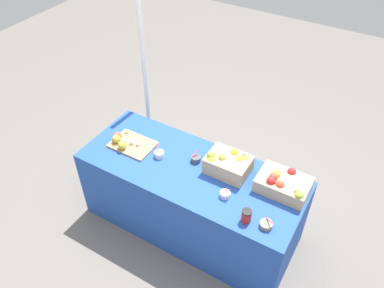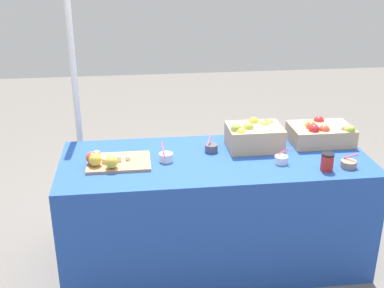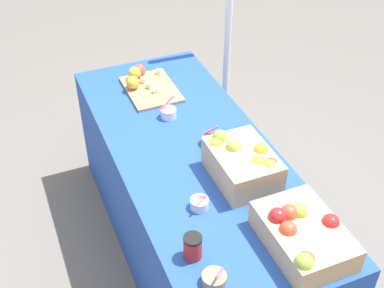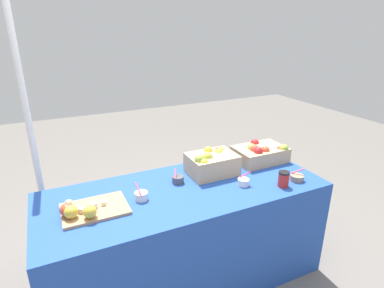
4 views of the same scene
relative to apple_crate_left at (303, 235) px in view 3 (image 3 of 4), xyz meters
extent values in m
plane|color=slate|center=(-0.73, -0.16, -0.81)|extent=(10.00, 10.00, 0.00)
cube|color=#234CAD|center=(-0.73, -0.16, -0.44)|extent=(1.90, 0.76, 0.74)
cube|color=tan|center=(0.00, 0.01, -0.01)|extent=(0.40, 0.28, 0.12)
sphere|color=#D14C33|center=(-0.01, -0.07, 0.05)|extent=(0.07, 0.07, 0.07)
sphere|color=#99B742|center=(0.15, -0.10, 0.05)|extent=(0.07, 0.07, 0.07)
sphere|color=red|center=(0.02, 0.11, 0.05)|extent=(0.07, 0.07, 0.07)
sphere|color=#D14C33|center=(-0.08, -0.02, 0.06)|extent=(0.07, 0.07, 0.07)
sphere|color=#D14C33|center=(0.13, -0.07, 0.03)|extent=(0.07, 0.07, 0.07)
sphere|color=red|center=(-0.08, -0.07, 0.06)|extent=(0.07, 0.07, 0.07)
sphere|color=#99B742|center=(-0.07, 0.02, 0.05)|extent=(0.07, 0.07, 0.07)
cube|color=tan|center=(-0.46, -0.03, 0.01)|extent=(0.35, 0.26, 0.15)
sphere|color=gold|center=(-0.57, -0.11, 0.07)|extent=(0.07, 0.07, 0.07)
sphere|color=gold|center=(-0.45, 0.05, 0.08)|extent=(0.07, 0.07, 0.07)
sphere|color=#99B742|center=(-0.34, 0.04, 0.06)|extent=(0.07, 0.07, 0.07)
sphere|color=#99B742|center=(-0.59, -0.08, 0.09)|extent=(0.07, 0.07, 0.07)
sphere|color=#B2C64C|center=(-0.51, -0.05, 0.08)|extent=(0.07, 0.07, 0.07)
sphere|color=gold|center=(-0.38, 0.01, 0.07)|extent=(0.07, 0.07, 0.07)
sphere|color=#B2332D|center=(-0.36, 0.05, 0.06)|extent=(0.07, 0.07, 0.07)
cube|color=tan|center=(-1.32, -0.17, -0.06)|extent=(0.38, 0.27, 0.02)
sphere|color=gold|center=(-1.46, -0.22, -0.01)|extent=(0.08, 0.08, 0.08)
cube|color=beige|center=(-1.40, -0.19, -0.03)|extent=(0.04, 0.04, 0.03)
sphere|color=#D14C33|center=(-1.47, -0.19, -0.01)|extent=(0.08, 0.08, 0.08)
sphere|color=gold|center=(-1.36, -0.27, -0.01)|extent=(0.08, 0.08, 0.08)
cube|color=beige|center=(-1.33, -0.17, -0.03)|extent=(0.04, 0.04, 0.03)
cube|color=beige|center=(-1.27, -0.16, -0.04)|extent=(0.03, 0.03, 0.03)
cube|color=beige|center=(-1.45, -0.08, -0.03)|extent=(0.04, 0.04, 0.03)
cylinder|color=silver|center=(-1.04, -0.17, -0.04)|extent=(0.08, 0.08, 0.05)
cylinder|color=#EA598C|center=(-1.05, -0.17, 0.01)|extent=(0.02, 0.09, 0.07)
cylinder|color=gray|center=(0.03, -0.39, -0.05)|extent=(0.09, 0.09, 0.04)
cylinder|color=#EA598C|center=(0.04, -0.38, 0.00)|extent=(0.07, 0.06, 0.05)
cylinder|color=silver|center=(-0.35, -0.29, -0.04)|extent=(0.08, 0.08, 0.05)
cylinder|color=#EA598C|center=(-0.34, -0.27, 0.00)|extent=(0.06, 0.07, 0.07)
cylinder|color=#4C4C51|center=(-0.74, -0.06, -0.04)|extent=(0.08, 0.08, 0.05)
cylinder|color=#EA598C|center=(-0.76, -0.05, 0.00)|extent=(0.04, 0.07, 0.06)
cylinder|color=red|center=(-0.12, -0.41, -0.02)|extent=(0.07, 0.07, 0.10)
cylinder|color=black|center=(-0.12, -0.41, 0.03)|extent=(0.07, 0.07, 0.01)
cylinder|color=white|center=(-1.61, 0.45, 0.15)|extent=(0.04, 0.04, 1.91)
camera|label=1|loc=(0.43, -2.11, 2.20)|focal=36.33mm
camera|label=2|loc=(-1.21, -2.88, 1.17)|focal=45.81mm
camera|label=3|loc=(1.09, -0.92, 1.51)|focal=48.15mm
camera|label=4|loc=(-1.50, -1.87, 0.96)|focal=29.58mm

